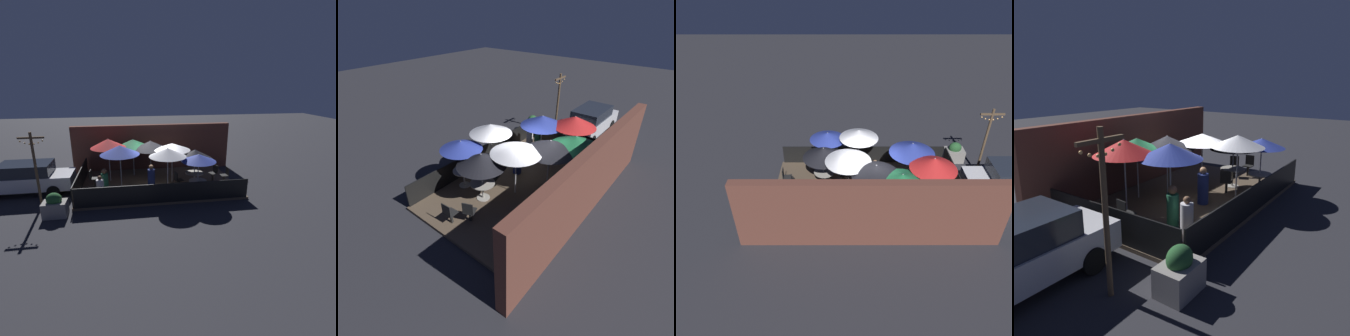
% 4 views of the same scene
% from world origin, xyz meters
% --- Properties ---
extents(ground_plane, '(60.00, 60.00, 0.00)m').
position_xyz_m(ground_plane, '(0.00, 0.00, 0.00)').
color(ground_plane, '#26262B').
extents(patio_deck, '(8.42, 5.16, 0.12)m').
position_xyz_m(patio_deck, '(0.00, 0.00, 0.06)').
color(patio_deck, brown).
rests_on(patio_deck, ground_plane).
extents(building_wall, '(10.02, 0.36, 2.96)m').
position_xyz_m(building_wall, '(0.00, 2.81, 1.48)').
color(building_wall, brown).
rests_on(building_wall, ground_plane).
extents(fence_front, '(8.22, 0.05, 0.95)m').
position_xyz_m(fence_front, '(0.00, -2.54, 0.59)').
color(fence_front, black).
rests_on(fence_front, patio_deck).
extents(fence_side_left, '(0.05, 4.96, 0.95)m').
position_xyz_m(fence_side_left, '(-4.16, 0.00, 0.59)').
color(fence_side_left, black).
rests_on(fence_side_left, patio_deck).
extents(patio_umbrella_0, '(1.90, 1.90, 2.03)m').
position_xyz_m(patio_umbrella_0, '(1.91, -0.70, 1.90)').
color(patio_umbrella_0, '#B2B2B7').
rests_on(patio_umbrella_0, patio_deck).
extents(patio_umbrella_1, '(1.71, 1.71, 2.12)m').
position_xyz_m(patio_umbrella_1, '(1.77, -1.91, 2.06)').
color(patio_umbrella_1, '#B2B2B7').
rests_on(patio_umbrella_1, patio_deck).
extents(patio_umbrella_2, '(1.82, 1.82, 2.41)m').
position_xyz_m(patio_umbrella_2, '(0.30, -1.65, 2.32)').
color(patio_umbrella_2, '#B2B2B7').
rests_on(patio_umbrella_2, patio_deck).
extents(patio_umbrella_3, '(1.94, 1.94, 2.45)m').
position_xyz_m(patio_umbrella_3, '(-2.65, 0.75, 2.32)').
color(patio_umbrella_3, '#B2B2B7').
rests_on(patio_umbrella_3, patio_deck).
extents(patio_umbrella_4, '(2.03, 2.03, 2.22)m').
position_xyz_m(patio_umbrella_4, '(-0.31, 0.91, 2.09)').
color(patio_umbrella_4, '#B2B2B7').
rests_on(patio_umbrella_4, patio_deck).
extents(patio_umbrella_5, '(2.00, 2.00, 2.23)m').
position_xyz_m(patio_umbrella_5, '(0.82, 0.09, 2.16)').
color(patio_umbrella_5, '#B2B2B7').
rests_on(patio_umbrella_5, patio_deck).
extents(patio_umbrella_6, '(2.09, 2.09, 2.21)m').
position_xyz_m(patio_umbrella_6, '(-1.28, 1.51, 2.09)').
color(patio_umbrella_6, '#B2B2B7').
rests_on(patio_umbrella_6, patio_deck).
extents(patio_umbrella_7, '(2.01, 2.01, 2.37)m').
position_xyz_m(patio_umbrella_7, '(-2.01, -0.53, 2.24)').
color(patio_umbrella_7, '#B2B2B7').
rests_on(patio_umbrella_7, patio_deck).
extents(dining_table_0, '(0.97, 0.97, 0.75)m').
position_xyz_m(dining_table_0, '(1.91, -0.70, 0.72)').
color(dining_table_0, '#9E998E').
rests_on(dining_table_0, patio_deck).
extents(dining_table_1, '(0.89, 0.89, 0.76)m').
position_xyz_m(dining_table_1, '(1.77, -1.91, 0.73)').
color(dining_table_1, '#9E998E').
rests_on(dining_table_1, patio_deck).
extents(patio_chair_0, '(0.44, 0.44, 0.94)m').
position_xyz_m(patio_chair_0, '(-3.52, -0.05, 0.64)').
color(patio_chair_0, black).
rests_on(patio_chair_0, patio_deck).
extents(patio_chair_1, '(0.48, 0.48, 0.91)m').
position_xyz_m(patio_chair_1, '(0.97, -0.91, 0.61)').
color(patio_chair_1, black).
rests_on(patio_chair_1, patio_deck).
extents(patio_chair_2, '(0.42, 0.42, 0.92)m').
position_xyz_m(patio_chair_2, '(3.71, -0.60, 0.62)').
color(patio_chair_2, black).
rests_on(patio_chair_2, patio_deck).
extents(patio_chair_3, '(0.53, 0.53, 0.91)m').
position_xyz_m(patio_chair_3, '(3.21, -0.13, 0.62)').
color(patio_chair_3, black).
rests_on(patio_chair_3, patio_deck).
extents(patron_0, '(0.47, 0.47, 1.25)m').
position_xyz_m(patron_0, '(-2.97, -1.81, 0.68)').
color(patron_0, silver).
rests_on(patron_0, patio_deck).
extents(patron_1, '(0.54, 0.54, 1.32)m').
position_xyz_m(patron_1, '(-0.44, -0.75, 0.71)').
color(patron_1, navy).
rests_on(patron_1, patio_deck).
extents(patron_2, '(0.49, 0.49, 1.39)m').
position_xyz_m(patron_2, '(-2.79, -1.21, 0.76)').
color(patron_2, '#236642').
rests_on(patron_2, patio_deck).
extents(planter_box, '(1.00, 0.70, 1.08)m').
position_xyz_m(planter_box, '(-4.81, -2.89, 0.47)').
color(planter_box, gray).
rests_on(planter_box, ground_plane).
extents(light_post, '(1.10, 0.12, 3.51)m').
position_xyz_m(light_post, '(-5.71, -1.78, 1.98)').
color(light_post, brown).
rests_on(light_post, ground_plane).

